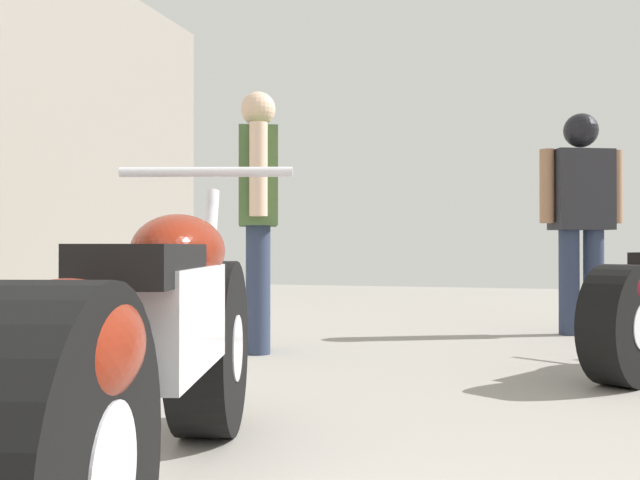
# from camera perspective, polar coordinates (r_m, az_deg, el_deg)

# --- Properties ---
(ground_plane) EXTENTS (16.76, 16.76, 0.00)m
(ground_plane) POSITION_cam_1_polar(r_m,az_deg,el_deg) (3.65, 7.77, -11.30)
(ground_plane) COLOR gray
(motorcycle_maroon_cruiser) EXTENTS (0.82, 2.04, 0.96)m
(motorcycle_maroon_cruiser) POSITION_cam_1_polar(r_m,az_deg,el_deg) (1.89, -13.00, -9.01)
(motorcycle_maroon_cruiser) COLOR black
(motorcycle_maroon_cruiser) RESTS_ON ground_plane
(mechanic_in_blue) EXTENTS (0.39, 0.67, 1.69)m
(mechanic_in_blue) POSITION_cam_1_polar(r_m,az_deg,el_deg) (4.64, -4.98, 2.85)
(mechanic_in_blue) COLOR #2D3851
(mechanic_in_blue) RESTS_ON ground_plane
(mechanic_with_helmet) EXTENTS (0.66, 0.40, 1.71)m
(mechanic_with_helmet) POSITION_cam_1_polar(r_m,az_deg,el_deg) (5.88, 20.19, 2.88)
(mechanic_with_helmet) COLOR #2D3851
(mechanic_with_helmet) RESTS_ON ground_plane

